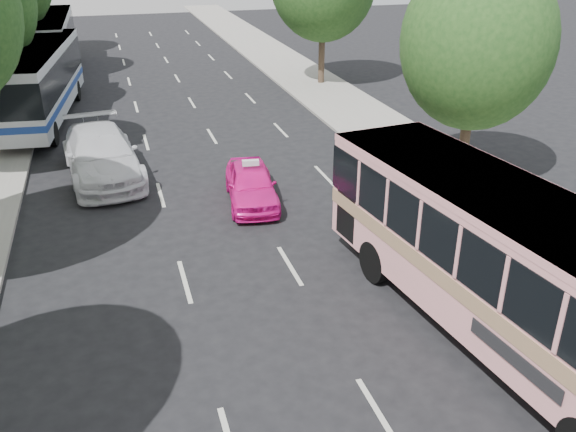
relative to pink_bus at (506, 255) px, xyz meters
name	(u,v)px	position (x,y,z in m)	size (l,w,h in m)	color
ground	(299,362)	(-4.50, 0.42, -2.14)	(120.00, 120.00, 0.00)	black
sidewalk_right	(337,100)	(4.00, 20.42, -2.08)	(4.00, 90.00, 0.12)	#9E998E
tree_right_near	(481,37)	(4.28, 8.37, 3.06)	(5.10, 5.10, 7.95)	#38281E
pink_bus	(506,255)	(0.00, 0.00, 0.00)	(4.03, 11.04, 3.44)	pink
pink_taxi	(251,184)	(-3.50, 8.89, -1.47)	(1.59, 3.94, 1.34)	#F81598
white_pickup	(102,155)	(-8.23, 12.73, -1.26)	(2.48, 6.10, 1.77)	silver
tour_coach_front	(37,78)	(-10.80, 21.17, -0.06)	(3.76, 11.74, 3.45)	silver
tour_coach_rear	(49,40)	(-10.80, 31.61, 0.01)	(2.77, 11.96, 3.57)	silver
taxi_roof_sign	(251,163)	(-3.50, 8.89, -0.71)	(0.55, 0.18, 0.18)	silver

